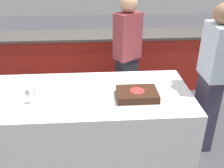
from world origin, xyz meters
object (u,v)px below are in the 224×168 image
cake (137,94)px  plate_stack (38,88)px  wine_glass (30,94)px  person_seated_right (211,80)px  person_cutting_cake (127,56)px

cake → plate_stack: (-1.03, 0.20, 0.00)m
wine_glass → plate_stack: bearing=83.8°
person_seated_right → wine_glass: bearing=-84.8°
plate_stack → wine_glass: size_ratio=1.42×
plate_stack → person_seated_right: bearing=-2.2°
wine_glass → person_cutting_cake: (1.06, 0.91, 0.02)m
cake → wine_glass: size_ratio=2.74×
plate_stack → person_cutting_cake: person_cutting_cake is taller
person_cutting_cake → wine_glass: bearing=6.7°
person_seated_right → cake: bearing=-80.9°
cake → person_cutting_cake: size_ratio=0.28×
plate_stack → person_cutting_cake: 1.23m
plate_stack → cake: bearing=-11.1°
cake → wine_glass: 1.06m
plate_stack → person_cutting_cake: bearing=32.9°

